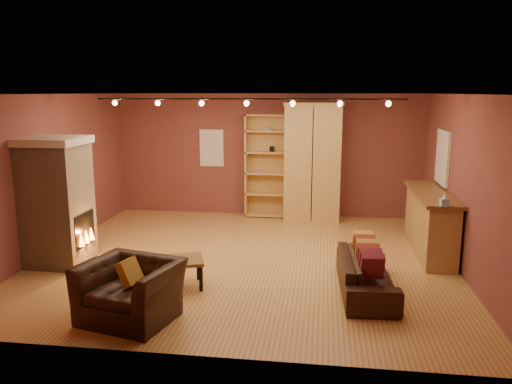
# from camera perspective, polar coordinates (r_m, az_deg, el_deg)

# --- Properties ---
(floor) EXTENTS (7.00, 7.00, 0.00)m
(floor) POSITION_cam_1_polar(r_m,az_deg,el_deg) (8.69, -1.22, -7.67)
(floor) COLOR #A9763C
(floor) RESTS_ON ground
(ceiling) EXTENTS (7.00, 7.00, 0.00)m
(ceiling) POSITION_cam_1_polar(r_m,az_deg,el_deg) (8.21, -1.31, 11.13)
(ceiling) COLOR brown
(ceiling) RESTS_ON back_wall
(back_wall) EXTENTS (7.00, 0.02, 2.80)m
(back_wall) POSITION_cam_1_polar(r_m,az_deg,el_deg) (11.53, 1.28, 4.22)
(back_wall) COLOR brown
(back_wall) RESTS_ON floor
(left_wall) EXTENTS (0.02, 6.50, 2.80)m
(left_wall) POSITION_cam_1_polar(r_m,az_deg,el_deg) (9.53, -22.54, 1.84)
(left_wall) COLOR brown
(left_wall) RESTS_ON floor
(right_wall) EXTENTS (0.02, 6.50, 2.80)m
(right_wall) POSITION_cam_1_polar(r_m,az_deg,el_deg) (8.53, 22.65, 0.80)
(right_wall) COLOR brown
(right_wall) RESTS_ON floor
(fireplace) EXTENTS (1.01, 0.98, 2.12)m
(fireplace) POSITION_cam_1_polar(r_m,az_deg,el_deg) (8.85, -21.74, -1.01)
(fireplace) COLOR tan
(fireplace) RESTS_ON floor
(back_window) EXTENTS (0.56, 0.04, 0.86)m
(back_window) POSITION_cam_1_polar(r_m,az_deg,el_deg) (11.71, -5.09, 5.03)
(back_window) COLOR white
(back_window) RESTS_ON back_wall
(bookcase) EXTENTS (0.96, 0.37, 2.35)m
(bookcase) POSITION_cam_1_polar(r_m,az_deg,el_deg) (11.43, 1.22, 3.11)
(bookcase) COLOR #DAB16A
(bookcase) RESTS_ON floor
(armoire) EXTENTS (1.28, 0.73, 2.61)m
(armoire) POSITION_cam_1_polar(r_m,az_deg,el_deg) (11.14, 6.49, 3.44)
(armoire) COLOR #DAB16A
(armoire) RESTS_ON floor
(bar_counter) EXTENTS (0.62, 2.33, 1.11)m
(bar_counter) POSITION_cam_1_polar(r_m,az_deg,el_deg) (9.39, 19.28, -3.27)
(bar_counter) COLOR tan
(bar_counter) RESTS_ON floor
(tissue_box) EXTENTS (0.12, 0.12, 0.21)m
(tissue_box) POSITION_cam_1_polar(r_m,az_deg,el_deg) (8.16, 20.75, -0.92)
(tissue_box) COLOR #81B3CF
(tissue_box) RESTS_ON bar_counter
(right_window) EXTENTS (0.05, 0.90, 1.00)m
(right_window) POSITION_cam_1_polar(r_m,az_deg,el_deg) (9.83, 20.55, 3.73)
(right_window) COLOR white
(right_window) RESTS_ON right_wall
(loveseat) EXTENTS (0.62, 1.86, 0.77)m
(loveseat) POSITION_cam_1_polar(r_m,az_deg,el_deg) (7.38, 12.51, -8.33)
(loveseat) COLOR black
(loveseat) RESTS_ON floor
(armchair) EXTENTS (1.29, 1.00, 1.00)m
(armchair) POSITION_cam_1_polar(r_m,az_deg,el_deg) (6.56, -14.20, -9.84)
(armchair) COLOR black
(armchair) RESTS_ON floor
(coffee_table) EXTENTS (0.71, 0.71, 0.42)m
(coffee_table) POSITION_cam_1_polar(r_m,az_deg,el_deg) (7.49, -8.28, -8.02)
(coffee_table) COLOR brown
(coffee_table) RESTS_ON floor
(track_rail) EXTENTS (5.20, 0.09, 0.13)m
(track_rail) POSITION_cam_1_polar(r_m,az_deg,el_deg) (8.41, -1.09, 10.34)
(track_rail) COLOR black
(track_rail) RESTS_ON ceiling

